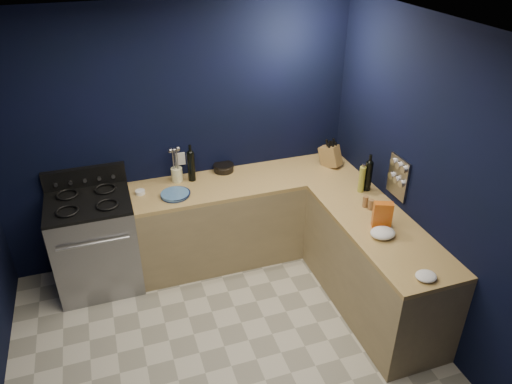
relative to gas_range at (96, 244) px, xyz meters
name	(u,v)px	position (x,y,z in m)	size (l,w,h in m)	color
floor	(231,367)	(0.93, -1.42, -0.47)	(3.50, 3.50, 0.02)	beige
ceiling	(219,42)	(0.93, -1.42, 2.15)	(3.50, 3.50, 0.02)	silver
wall_back	(178,138)	(0.93, 0.34, 0.84)	(3.50, 0.02, 2.60)	black
wall_right	(442,195)	(2.69, -1.42, 0.84)	(0.02, 3.50, 2.60)	black
cab_back	(247,218)	(1.53, 0.02, -0.03)	(2.30, 0.63, 0.86)	#937F57
top_back	(247,181)	(1.53, 0.02, 0.42)	(2.30, 0.63, 0.04)	olive
cab_right	(374,268)	(2.37, -1.13, -0.03)	(0.63, 1.67, 0.86)	#937F57
top_right	(380,227)	(2.37, -1.13, 0.42)	(0.63, 1.67, 0.04)	olive
gas_range	(96,244)	(0.00, 0.00, 0.00)	(0.76, 0.66, 0.92)	gray
oven_door	(98,265)	(0.00, -0.32, -0.01)	(0.59, 0.02, 0.42)	black
cooktop	(87,202)	(0.00, 0.00, 0.48)	(0.76, 0.66, 0.03)	black
backguard	(84,177)	(0.00, 0.30, 0.58)	(0.76, 0.06, 0.20)	black
spice_panel	(398,177)	(2.67, -0.87, 0.72)	(0.02, 0.28, 0.38)	gray
wall_outlet	(181,159)	(0.93, 0.32, 0.62)	(0.09, 0.02, 0.13)	white
plate_stack	(175,195)	(0.79, -0.09, 0.46)	(0.27, 0.27, 0.03)	teal
ramekin	(140,192)	(0.48, 0.06, 0.46)	(0.09, 0.09, 0.04)	white
utensil_crock	(177,175)	(0.86, 0.21, 0.51)	(0.11, 0.11, 0.14)	#FAF2C8
wine_bottle_back	(191,167)	(1.01, 0.17, 0.59)	(0.07, 0.07, 0.30)	black
lemon_basket	(224,168)	(1.36, 0.26, 0.48)	(0.20, 0.20, 0.08)	black
knife_block	(330,156)	(2.45, 0.02, 0.55)	(0.12, 0.20, 0.22)	olive
wine_bottle_right	(368,176)	(2.56, -0.55, 0.59)	(0.07, 0.07, 0.29)	black
oil_bottle	(362,179)	(2.49, -0.56, 0.57)	(0.06, 0.06, 0.26)	#9B9E35
spice_jar_near	(365,202)	(2.39, -0.82, 0.49)	(0.05, 0.05, 0.11)	olive
spice_jar_far	(371,205)	(2.42, -0.88, 0.49)	(0.05, 0.05, 0.10)	olive
crouton_bag	(382,215)	(2.36, -1.15, 0.56)	(0.16, 0.07, 0.23)	red
towel_front	(383,233)	(2.29, -1.29, 0.48)	(0.21, 0.18, 0.07)	white
towel_end	(426,276)	(2.31, -1.85, 0.46)	(0.16, 0.14, 0.05)	white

